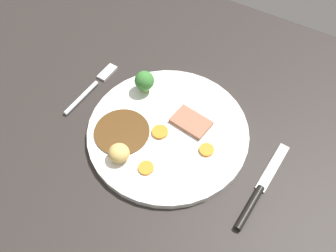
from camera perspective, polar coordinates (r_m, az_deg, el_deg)
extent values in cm
cube|color=#2B2623|center=(67.09, -1.75, -0.78)|extent=(120.00, 84.00, 3.60)
cylinder|color=white|center=(63.98, 0.00, -0.87)|extent=(29.45, 29.45, 1.40)
cylinder|color=#563819|center=(63.45, -7.56, -0.93)|extent=(10.07, 10.07, 0.30)
cube|color=#9E664C|center=(63.97, 3.79, 0.67)|extent=(7.39, 5.33, 0.80)
ellipsoid|color=#D8B260|center=(59.49, -8.02, -4.40)|extent=(4.98, 4.96, 3.09)
cylinder|color=orange|center=(61.10, 6.33, -3.90)|extent=(2.61, 2.61, 0.51)
cylinder|color=orange|center=(62.74, -1.33, -0.98)|extent=(2.93, 2.93, 0.55)
cylinder|color=orange|center=(59.16, -3.61, -6.85)|extent=(2.64, 2.64, 0.44)
cylinder|color=#8CB766|center=(68.72, -3.80, 6.27)|extent=(1.67, 1.67, 1.41)
sphere|color=#387A33|center=(67.21, -3.89, 7.41)|extent=(3.77, 3.77, 3.77)
cylinder|color=silver|center=(71.18, -13.98, 4.53)|extent=(1.18, 9.52, 0.90)
cube|color=silver|center=(74.90, -9.89, 8.63)|extent=(2.13, 4.56, 0.60)
cylinder|color=black|center=(58.68, 13.20, -12.83)|extent=(1.71, 8.56, 1.20)
cube|color=silver|center=(63.35, 16.74, -6.48)|extent=(2.32, 10.58, 0.40)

